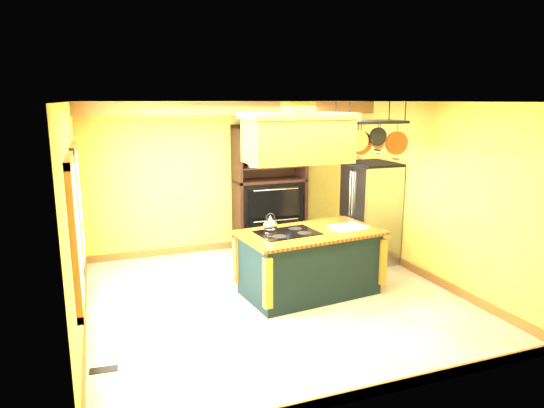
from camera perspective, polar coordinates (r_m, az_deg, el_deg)
floor at (r=6.93m, az=0.24°, el=-10.99°), size 5.00×5.00×0.00m
ceiling at (r=6.37m, az=0.26°, el=11.94°), size 5.00×5.00×0.00m
wall_back at (r=8.86m, az=-5.46°, el=3.18°), size 5.00×0.02×2.70m
wall_front at (r=4.35m, az=12.01°, el=-6.53°), size 5.00×0.02×2.70m
wall_left at (r=6.12m, az=-22.22°, el=-1.73°), size 0.02×5.00×2.70m
wall_right at (r=7.74m, az=17.85°, el=1.34°), size 0.02×5.00×2.70m
ceiling_beam at (r=7.99m, az=-4.12°, el=11.16°), size 5.00×0.15×0.20m
window_near at (r=5.33m, az=-22.10°, el=-3.13°), size 0.06×1.06×1.56m
window_far at (r=6.70m, az=-21.84°, el=-0.13°), size 0.06×1.06×1.56m
kitchen_island at (r=6.95m, az=4.38°, el=-6.81°), size 2.08×1.31×1.11m
range_hood at (r=6.51m, az=3.04°, el=7.95°), size 1.45×0.82×0.80m
pot_rack at (r=7.02m, az=11.50°, el=8.42°), size 1.08×0.49×0.74m
refrigerator at (r=8.43m, az=11.46°, el=-1.24°), size 0.72×0.85×1.66m
hutch at (r=8.93m, az=-0.37°, el=0.28°), size 1.30×0.59×2.29m
floor_register at (r=5.54m, az=-19.19°, el=-17.94°), size 0.29×0.14×0.01m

